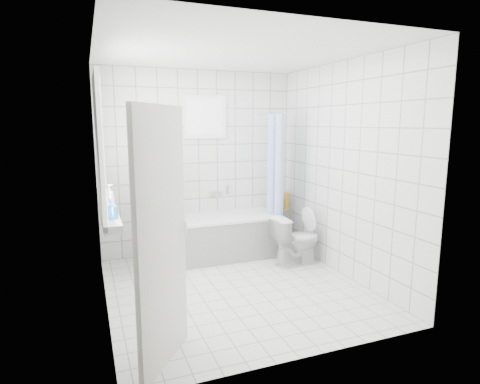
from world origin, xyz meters
name	(u,v)px	position (x,y,z in m)	size (l,w,h in m)	color
ground	(235,288)	(0.00, 0.00, 0.00)	(3.00, 3.00, 0.00)	white
ceiling	(235,51)	(0.00, 0.00, 2.60)	(3.00, 3.00, 0.00)	white
wall_back	(199,163)	(0.00, 1.50, 1.30)	(2.80, 0.02, 2.60)	white
wall_front	(305,200)	(0.00, -1.50, 1.30)	(2.80, 0.02, 2.60)	white
wall_left	(100,182)	(-1.40, 0.00, 1.30)	(0.02, 3.00, 2.60)	white
wall_right	(343,170)	(1.40, 0.00, 1.30)	(0.02, 3.00, 2.60)	white
window_left	(102,149)	(-1.35, 0.30, 1.60)	(0.01, 0.90, 1.40)	white
window_back	(206,117)	(0.10, 1.46, 1.95)	(0.50, 0.01, 0.50)	white
window_sill	(110,219)	(-1.31, 0.30, 0.86)	(0.18, 1.02, 0.08)	white
door	(162,240)	(-1.02, -1.15, 1.00)	(0.04, 0.80, 2.00)	silver
bathtub	(216,237)	(0.13, 1.12, 0.29)	(1.75, 0.77, 0.58)	white
partition_wall	(148,211)	(-0.81, 1.07, 0.75)	(0.15, 0.85, 1.50)	white
tiled_ledge	(280,226)	(1.26, 1.38, 0.28)	(0.40, 0.24, 0.55)	white
toilet	(296,240)	(1.03, 0.45, 0.34)	(0.38, 0.66, 0.67)	white
curtain_rod	(271,113)	(0.95, 1.10, 2.00)	(0.02, 0.02, 0.80)	silver
shower_curtain	(274,178)	(0.95, 0.97, 1.10)	(0.14, 0.48, 1.78)	#4A73D9
tub_faucet	(215,193)	(0.23, 1.46, 0.85)	(0.18, 0.06, 0.06)	silver
sill_bottles	(110,203)	(-1.30, 0.37, 1.02)	(0.19, 0.61, 0.31)	white
ledge_bottles	(281,202)	(1.26, 1.35, 0.67)	(0.19, 0.15, 0.27)	#178A48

